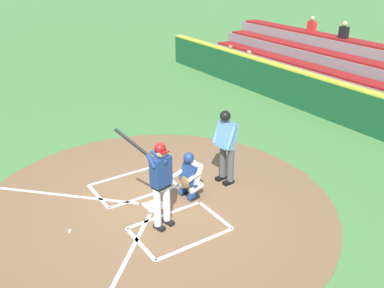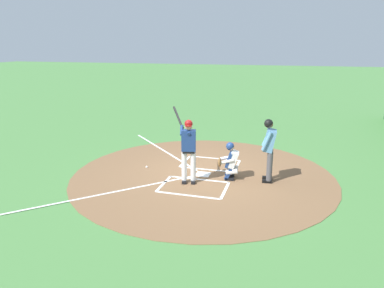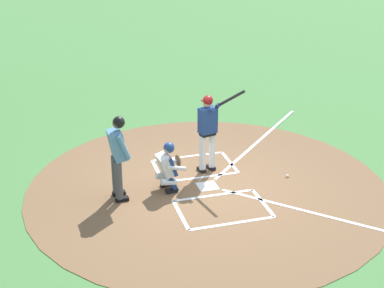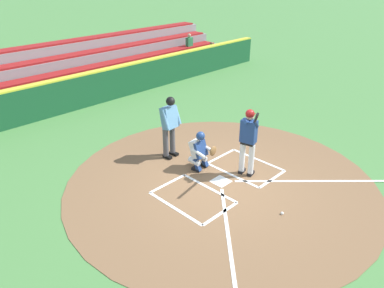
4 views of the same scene
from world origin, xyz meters
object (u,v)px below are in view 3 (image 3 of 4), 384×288
(batter, at_px, (208,128))
(catcher, at_px, (168,165))
(plate_umpire, at_px, (118,152))
(baseball, at_px, (287,176))

(batter, bearing_deg, catcher, -59.97)
(catcher, distance_m, plate_umpire, 1.21)
(catcher, bearing_deg, baseball, 86.05)
(batter, distance_m, baseball, 2.14)
(batter, bearing_deg, baseball, 63.52)
(batter, xyz_separation_m, baseball, (0.83, 1.66, -1.06))
(batter, relative_size, baseball, 28.76)
(plate_umpire, distance_m, baseball, 4.00)
(catcher, relative_size, baseball, 15.27)
(plate_umpire, bearing_deg, batter, 108.70)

